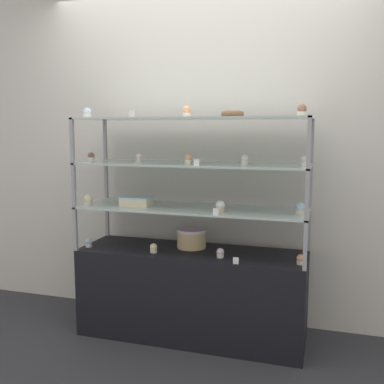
# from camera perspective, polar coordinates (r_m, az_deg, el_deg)

# --- Properties ---
(ground_plane) EXTENTS (20.00, 20.00, 0.00)m
(ground_plane) POSITION_cam_1_polar(r_m,az_deg,el_deg) (3.41, -0.00, -17.68)
(ground_plane) COLOR #2D2D33
(back_wall) EXTENTS (8.00, 0.05, 2.60)m
(back_wall) POSITION_cam_1_polar(r_m,az_deg,el_deg) (3.46, 1.92, 5.01)
(back_wall) COLOR silver
(back_wall) RESTS_ON ground_plane
(display_base) EXTENTS (1.59, 0.50, 0.63)m
(display_base) POSITION_cam_1_polar(r_m,az_deg,el_deg) (3.29, -0.00, -12.73)
(display_base) COLOR black
(display_base) RESTS_ON ground_plane
(display_riser_lower) EXTENTS (1.59, 0.50, 0.31)m
(display_riser_lower) POSITION_cam_1_polar(r_m,az_deg,el_deg) (3.13, -0.00, -2.26)
(display_riser_lower) COLOR #99999E
(display_riser_lower) RESTS_ON display_base
(display_riser_middle) EXTENTS (1.59, 0.50, 0.31)m
(display_riser_middle) POSITION_cam_1_polar(r_m,az_deg,el_deg) (3.09, -0.00, 3.39)
(display_riser_middle) COLOR #99999E
(display_riser_middle) RESTS_ON display_riser_lower
(display_riser_upper) EXTENTS (1.59, 0.50, 0.31)m
(display_riser_upper) POSITION_cam_1_polar(r_m,az_deg,el_deg) (3.08, -0.00, 9.13)
(display_riser_upper) COLOR #99999E
(display_riser_upper) RESTS_ON display_riser_middle
(layer_cake_centerpiece) EXTENTS (0.22, 0.22, 0.14)m
(layer_cake_centerpiece) POSITION_cam_1_polar(r_m,az_deg,el_deg) (3.26, -0.07, -5.86)
(layer_cake_centerpiece) COLOR #DBBC84
(layer_cake_centerpiece) RESTS_ON display_base
(sheet_cake_frosted) EXTENTS (0.21, 0.15, 0.07)m
(sheet_cake_frosted) POSITION_cam_1_polar(r_m,az_deg,el_deg) (3.21, -7.01, -1.17)
(sheet_cake_frosted) COLOR beige
(sheet_cake_frosted) RESTS_ON display_riser_lower
(cupcake_0) EXTENTS (0.05, 0.05, 0.06)m
(cupcake_0) POSITION_cam_1_polar(r_m,az_deg,el_deg) (3.37, -12.99, -6.29)
(cupcake_0) COLOR white
(cupcake_0) RESTS_ON display_base
(cupcake_1) EXTENTS (0.05, 0.05, 0.06)m
(cupcake_1) POSITION_cam_1_polar(r_m,az_deg,el_deg) (3.15, -4.90, -7.11)
(cupcake_1) COLOR white
(cupcake_1) RESTS_ON display_base
(cupcake_2) EXTENTS (0.05, 0.05, 0.06)m
(cupcake_2) POSITION_cam_1_polar(r_m,az_deg,el_deg) (3.02, 3.61, -7.75)
(cupcake_2) COLOR white
(cupcake_2) RESTS_ON display_base
(cupcake_3) EXTENTS (0.05, 0.05, 0.06)m
(cupcake_3) POSITION_cam_1_polar(r_m,az_deg,el_deg) (2.95, 13.62, -8.33)
(cupcake_3) COLOR beige
(cupcake_3) RESTS_ON display_base
(price_tag_0) EXTENTS (0.04, 0.00, 0.04)m
(price_tag_0) POSITION_cam_1_polar(r_m,az_deg,el_deg) (2.89, 5.59, -8.68)
(price_tag_0) COLOR white
(price_tag_0) RESTS_ON display_base
(cupcake_4) EXTENTS (0.06, 0.06, 0.08)m
(cupcake_4) POSITION_cam_1_polar(r_m,az_deg,el_deg) (3.31, -13.03, -0.97)
(cupcake_4) COLOR beige
(cupcake_4) RESTS_ON display_riser_lower
(cupcake_5) EXTENTS (0.06, 0.06, 0.08)m
(cupcake_5) POSITION_cam_1_polar(r_m,az_deg,el_deg) (2.95, 3.61, -1.87)
(cupcake_5) COLOR #CCB28C
(cupcake_5) RESTS_ON display_riser_lower
(cupcake_6) EXTENTS (0.06, 0.06, 0.08)m
(cupcake_6) POSITION_cam_1_polar(r_m,az_deg,el_deg) (2.95, 13.60, -2.06)
(cupcake_6) COLOR beige
(cupcake_6) RESTS_ON display_riser_lower
(price_tag_1) EXTENTS (0.04, 0.00, 0.04)m
(price_tag_1) POSITION_cam_1_polar(r_m,az_deg,el_deg) (2.85, 3.03, -2.51)
(price_tag_1) COLOR white
(price_tag_1) RESTS_ON display_riser_lower
(cupcake_7) EXTENTS (0.05, 0.05, 0.07)m
(cupcake_7) POSITION_cam_1_polar(r_m,az_deg,el_deg) (3.33, -12.68, 4.37)
(cupcake_7) COLOR white
(cupcake_7) RESTS_ON display_riser_middle
(cupcake_8) EXTENTS (0.05, 0.05, 0.07)m
(cupcake_8) POSITION_cam_1_polar(r_m,az_deg,el_deg) (3.16, -6.75, 4.33)
(cupcake_8) COLOR beige
(cupcake_8) RESTS_ON display_riser_middle
(cupcake_9) EXTENTS (0.05, 0.05, 0.07)m
(cupcake_9) POSITION_cam_1_polar(r_m,az_deg,el_deg) (2.98, -0.49, 4.17)
(cupcake_9) COLOR beige
(cupcake_9) RESTS_ON display_riser_middle
(cupcake_10) EXTENTS (0.05, 0.05, 0.07)m
(cupcake_10) POSITION_cam_1_polar(r_m,az_deg,el_deg) (2.96, 6.69, 4.09)
(cupcake_10) COLOR white
(cupcake_10) RESTS_ON display_riser_middle
(cupcake_11) EXTENTS (0.05, 0.05, 0.07)m
(cupcake_11) POSITION_cam_1_polar(r_m,az_deg,el_deg) (2.90, 14.11, 3.83)
(cupcake_11) COLOR white
(cupcake_11) RESTS_ON display_riser_middle
(price_tag_2) EXTENTS (0.04, 0.00, 0.04)m
(price_tag_2) POSITION_cam_1_polar(r_m,az_deg,el_deg) (2.84, 0.57, 3.77)
(price_tag_2) COLOR white
(price_tag_2) RESTS_ON display_riser_middle
(cupcake_12) EXTENTS (0.06, 0.06, 0.07)m
(cupcake_12) POSITION_cam_1_polar(r_m,az_deg,el_deg) (3.29, -13.18, 9.74)
(cupcake_12) COLOR beige
(cupcake_12) RESTS_ON display_riser_upper
(cupcake_13) EXTENTS (0.06, 0.06, 0.07)m
(cupcake_13) POSITION_cam_1_polar(r_m,az_deg,el_deg) (2.98, -0.71, 10.16)
(cupcake_13) COLOR beige
(cupcake_13) RESTS_ON display_riser_upper
(cupcake_14) EXTENTS (0.06, 0.06, 0.07)m
(cupcake_14) POSITION_cam_1_polar(r_m,az_deg,el_deg) (2.86, 13.76, 10.04)
(cupcake_14) COLOR beige
(cupcake_14) RESTS_ON display_riser_upper
(price_tag_3) EXTENTS (0.04, 0.00, 0.04)m
(price_tag_3) POSITION_cam_1_polar(r_m,az_deg,el_deg) (2.99, -7.67, 9.83)
(price_tag_3) COLOR white
(price_tag_3) RESTS_ON display_riser_upper
(donut_glazed) EXTENTS (0.15, 0.15, 0.04)m
(donut_glazed) POSITION_cam_1_polar(r_m,az_deg,el_deg) (2.98, 5.17, 9.84)
(donut_glazed) COLOR brown
(donut_glazed) RESTS_ON display_riser_upper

